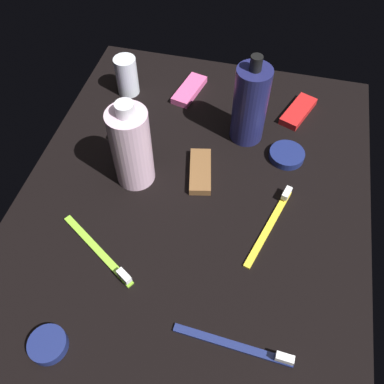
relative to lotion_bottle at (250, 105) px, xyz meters
The scene contains 13 objects.
ground_plane 22.17cm from the lotion_bottle, 19.78° to the right, with size 84.00×64.00×1.20cm, color black.
lotion_bottle is the anchor object (origin of this frame).
bodywash_bottle 24.46cm from the lotion_bottle, 49.79° to the right, with size 7.21×7.21×18.24cm.
deodorant_stick 29.26cm from the lotion_bottle, 104.71° to the right, with size 4.79×4.79×8.75cm, color silver.
toothbrush_navy 43.96cm from the lotion_bottle, ahead, with size 2.23×18.04×2.10cm.
toothbrush_lime 39.13cm from the lotion_bottle, 29.89° to the right, with size 10.63×15.86×2.10cm.
toothbrush_yellow 23.13cm from the lotion_bottle, 21.25° to the left, with size 17.58×6.35×2.10cm.
snack_bar_purple 26.28cm from the lotion_bottle, 83.16° to the right, with size 10.40×4.00×1.50cm, color purple.
snack_bar_brown 16.01cm from the lotion_bottle, 29.19° to the right, with size 10.40×4.00×1.50cm, color brown.
snack_bar_pink 19.42cm from the lotion_bottle, 125.22° to the right, with size 10.40×4.00×1.50cm, color #E55999.
snack_bar_red 15.47cm from the lotion_bottle, 132.18° to the left, with size 10.40×4.00×1.50cm, color red.
cream_tin_left 54.06cm from the lotion_bottle, 23.16° to the right, with size 5.63×5.63×1.74cm, color navy.
cream_tin_right 12.40cm from the lotion_bottle, 64.73° to the left, with size 6.92×6.92×1.51cm, color navy.
Camera 1 is at (42.37, 10.27, 62.14)cm, focal length 38.61 mm.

